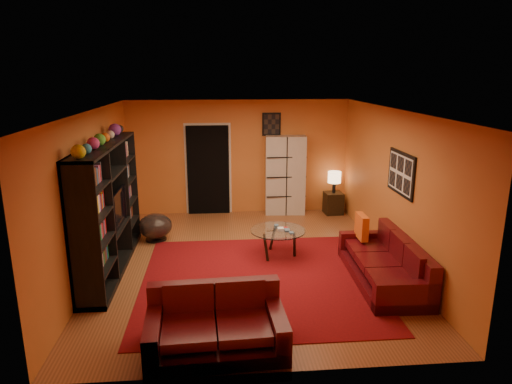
{
  "coord_description": "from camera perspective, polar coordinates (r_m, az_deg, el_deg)",
  "views": [
    {
      "loc": [
        -0.49,
        -7.29,
        3.19
      ],
      "look_at": [
        0.15,
        0.1,
        1.23
      ],
      "focal_mm": 32.0,
      "sensor_mm": 36.0,
      "label": 1
    }
  ],
  "objects": [
    {
      "name": "floor",
      "position": [
        7.97,
        -1.02,
        -8.82
      ],
      "size": [
        6.0,
        6.0,
        0.0
      ],
      "primitive_type": "plane",
      "color": "brown",
      "rests_on": "ground"
    },
    {
      "name": "ceiling",
      "position": [
        7.33,
        -1.11,
        10.15
      ],
      "size": [
        6.0,
        6.0,
        0.0
      ],
      "primitive_type": "plane",
      "rotation": [
        3.14,
        0.0,
        0.0
      ],
      "color": "white",
      "rests_on": "wall_back"
    },
    {
      "name": "wall_back",
      "position": [
        10.47,
        -2.19,
        4.35
      ],
      "size": [
        6.0,
        0.0,
        6.0
      ],
      "primitive_type": "plane",
      "rotation": [
        1.57,
        0.0,
        0.0
      ],
      "color": "#C7692B",
      "rests_on": "floor"
    },
    {
      "name": "wall_front",
      "position": [
        4.71,
        1.47,
        -8.86
      ],
      "size": [
        6.0,
        0.0,
        6.0
      ],
      "primitive_type": "plane",
      "rotation": [
        -1.57,
        0.0,
        0.0
      ],
      "color": "#C7692B",
      "rests_on": "floor"
    },
    {
      "name": "wall_left",
      "position": [
        7.8,
        -19.72,
        -0.15
      ],
      "size": [
        0.0,
        6.0,
        6.0
      ],
      "primitive_type": "plane",
      "rotation": [
        1.57,
        0.0,
        1.57
      ],
      "color": "#C7692B",
      "rests_on": "floor"
    },
    {
      "name": "wall_right",
      "position": [
        8.1,
        16.86,
        0.63
      ],
      "size": [
        0.0,
        6.0,
        6.0
      ],
      "primitive_type": "plane",
      "rotation": [
        1.57,
        0.0,
        -1.57
      ],
      "color": "#C7692B",
      "rests_on": "floor"
    },
    {
      "name": "rug",
      "position": [
        7.34,
        0.16,
        -10.93
      ],
      "size": [
        3.6,
        3.6,
        0.01
      ],
      "primitive_type": "cube",
      "color": "#600A10",
      "rests_on": "floor"
    },
    {
      "name": "doorway",
      "position": [
        10.48,
        -5.99,
        2.73
      ],
      "size": [
        0.95,
        0.1,
        2.04
      ],
      "primitive_type": "cube",
      "color": "black",
      "rests_on": "floor"
    },
    {
      "name": "wall_art_right",
      "position": [
        7.76,
        17.69,
        2.24
      ],
      "size": [
        0.03,
        1.0,
        0.7
      ],
      "primitive_type": "cube",
      "color": "black",
      "rests_on": "wall_right"
    },
    {
      "name": "wall_art_back",
      "position": [
        10.41,
        1.95,
        8.46
      ],
      "size": [
        0.42,
        0.03,
        0.52
      ],
      "primitive_type": "cube",
      "color": "black",
      "rests_on": "wall_back"
    },
    {
      "name": "entertainment_unit",
      "position": [
        7.8,
        -17.97,
        -1.89
      ],
      "size": [
        0.45,
        3.0,
        2.1
      ],
      "primitive_type": "cube",
      "color": "black",
      "rests_on": "floor"
    },
    {
      "name": "tv",
      "position": [
        7.87,
        -17.49,
        -2.01
      ],
      "size": [
        1.01,
        0.13,
        0.58
      ],
      "primitive_type": "imported",
      "rotation": [
        0.0,
        0.0,
        1.57
      ],
      "color": "black",
      "rests_on": "entertainment_unit"
    },
    {
      "name": "sofa",
      "position": [
        7.5,
        16.16,
        -8.62
      ],
      "size": [
        0.95,
        2.19,
        0.85
      ],
      "rotation": [
        0.0,
        0.0,
        -0.03
      ],
      "color": "#45090F",
      "rests_on": "rug"
    },
    {
      "name": "loveseat",
      "position": [
        5.68,
        -5.05,
        -16.08
      ],
      "size": [
        1.67,
        1.05,
        0.85
      ],
      "rotation": [
        0.0,
        0.0,
        1.62
      ],
      "color": "#45090F",
      "rests_on": "rug"
    },
    {
      "name": "throw_pillow",
      "position": [
        8.03,
        13.07,
        -4.23
      ],
      "size": [
        0.12,
        0.42,
        0.42
      ],
      "primitive_type": "cube",
      "color": "orange",
      "rests_on": "sofa"
    },
    {
      "name": "coffee_table",
      "position": [
        8.09,
        2.75,
        -5.08
      ],
      "size": [
        0.97,
        0.97,
        0.49
      ],
      "rotation": [
        0.0,
        0.0,
        -0.35
      ],
      "color": "silver",
      "rests_on": "floor"
    },
    {
      "name": "storage_cabinet",
      "position": [
        10.46,
        3.69,
        2.1
      ],
      "size": [
        0.93,
        0.47,
        1.81
      ],
      "primitive_type": "cube",
      "rotation": [
        0.0,
        0.0,
        -0.08
      ],
      "color": "beige",
      "rests_on": "floor"
    },
    {
      "name": "bowl_chair",
      "position": [
        9.11,
        -12.47,
        -4.21
      ],
      "size": [
        0.64,
        0.64,
        0.53
      ],
      "color": "black",
      "rests_on": "floor"
    },
    {
      "name": "side_table",
      "position": [
        10.72,
        9.64,
        -1.37
      ],
      "size": [
        0.42,
        0.42,
        0.5
      ],
      "primitive_type": "cube",
      "rotation": [
        0.0,
        0.0,
        0.06
      ],
      "color": "black",
      "rests_on": "floor"
    },
    {
      "name": "table_lamp",
      "position": [
        10.58,
        9.77,
        1.76
      ],
      "size": [
        0.3,
        0.3,
        0.49
      ],
      "color": "black",
      "rests_on": "side_table"
    }
  ]
}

